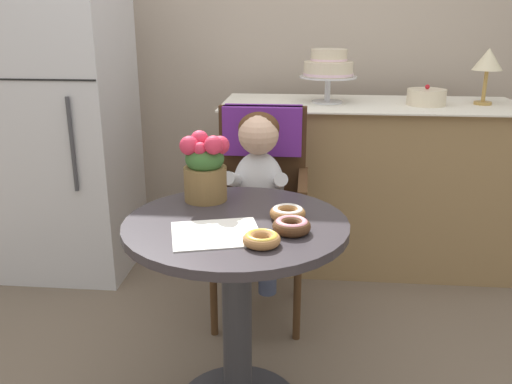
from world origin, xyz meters
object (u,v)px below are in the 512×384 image
at_px(cafe_table, 237,281).
at_px(table_lamp, 488,62).
at_px(wicker_chair, 261,178).
at_px(seated_child, 258,180).
at_px(flower_vase, 205,167).
at_px(refrigerator, 63,114).
at_px(donut_side, 262,239).
at_px(donut_mid, 288,213).
at_px(donut_front, 292,225).
at_px(round_layer_cake, 426,97).
at_px(tiered_cake_stand, 328,68).

distance_m(cafe_table, table_lamp, 1.83).
relative_size(wicker_chair, seated_child, 1.31).
distance_m(flower_vase, table_lamp, 1.70).
bearing_deg(refrigerator, wicker_chair, -18.70).
distance_m(donut_side, table_lamp, 1.85).
bearing_deg(refrigerator, donut_mid, -41.28).
bearing_deg(cafe_table, flower_vase, 123.69).
bearing_deg(refrigerator, seated_child, -25.85).
bearing_deg(donut_front, donut_mid, 98.16).
bearing_deg(table_lamp, wicker_chair, -152.43).
xyz_separation_m(wicker_chair, round_layer_cake, (0.81, 0.53, 0.30)).
distance_m(wicker_chair, seated_child, 0.16).
bearing_deg(tiered_cake_stand, flower_vase, -112.29).
height_order(wicker_chair, refrigerator, refrigerator).
distance_m(donut_mid, round_layer_cake, 1.42).
bearing_deg(round_layer_cake, seated_child, -139.61).
relative_size(seated_child, donut_mid, 6.29).
bearing_deg(cafe_table, tiered_cake_stand, 76.18).
height_order(seated_child, donut_side, seated_child).
bearing_deg(refrigerator, flower_vase, -44.50).
relative_size(cafe_table, donut_mid, 6.23).
height_order(tiered_cake_stand, refrigerator, refrigerator).
xyz_separation_m(flower_vase, round_layer_cake, (0.96, 1.07, 0.10)).
distance_m(seated_child, flower_vase, 0.44).
relative_size(wicker_chair, donut_front, 8.19).
height_order(wicker_chair, tiered_cake_stand, tiered_cake_stand).
xyz_separation_m(seated_child, donut_side, (0.08, -0.76, 0.06)).
height_order(donut_front, refrigerator, refrigerator).
bearing_deg(donut_front, refrigerator, 136.23).
bearing_deg(round_layer_cake, wicker_chair, -146.64).
distance_m(round_layer_cake, table_lamp, 0.35).
bearing_deg(table_lamp, tiered_cake_stand, -178.84).
bearing_deg(tiered_cake_stand, table_lamp, 1.16).
relative_size(wicker_chair, tiered_cake_stand, 3.18).
xyz_separation_m(wicker_chair, seated_child, (0.00, -0.16, 0.04)).
bearing_deg(table_lamp, donut_front, -124.10).
height_order(seated_child, flower_vase, flower_vase).
bearing_deg(donut_front, donut_side, -128.95).
xyz_separation_m(wicker_chair, refrigerator, (-1.07, 0.36, 0.21)).
bearing_deg(cafe_table, wicker_chair, 88.72).
bearing_deg(wicker_chair, round_layer_cake, 39.72).
bearing_deg(donut_front, flower_vase, 138.49).
bearing_deg(round_layer_cake, table_lamp, 8.62).
height_order(donut_front, tiered_cake_stand, tiered_cake_stand).
distance_m(seated_child, table_lamp, 1.40).
relative_size(donut_mid, flower_vase, 0.47).
xyz_separation_m(donut_front, refrigerator, (-1.23, 1.18, 0.11)).
xyz_separation_m(cafe_table, flower_vase, (-0.13, 0.20, 0.33)).
relative_size(flower_vase, round_layer_cake, 1.25).
height_order(donut_mid, donut_side, donut_mid).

